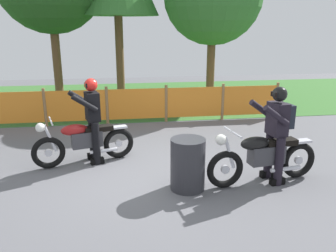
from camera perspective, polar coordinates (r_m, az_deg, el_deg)
The scene contains 8 objects.
ground at distance 6.64m, azimuth -3.35°, elevation -7.47°, with size 24.00×24.00×0.02m, color #5B5B60.
grass_verge at distance 13.10m, azimuth -5.94°, elevation 4.59°, with size 24.00×6.78×0.01m, color #386B2D.
barrier_fence at distance 9.67m, azimuth -5.15°, elevation 3.62°, with size 8.31×0.08×1.05m.
motorcycle_lead at distance 6.21m, azimuth 15.40°, elevation -4.88°, with size 2.10×0.62×1.00m.
motorcycle_trailing at distance 7.03m, azimuth -13.72°, elevation -2.41°, with size 1.97×0.76×0.95m.
rider_lead at distance 6.18m, azimuth 17.52°, elevation -0.55°, with size 0.72×0.60×1.69m.
rider_trailing at distance 6.93m, azimuth -12.40°, elevation 1.35°, with size 0.66×0.65×1.69m.
oil_drum at distance 5.79m, azimuth 3.28°, elevation -6.30°, with size 0.58×0.58×0.88m, color #2D2D33.
Camera 1 is at (-0.48, -6.05, 2.68)m, focal length 36.96 mm.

